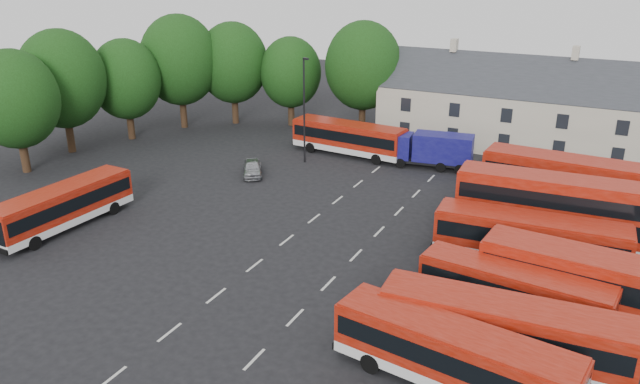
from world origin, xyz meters
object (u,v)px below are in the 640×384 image
Objects in this scene: bus_west at (63,204)px; lamppost at (304,108)px; silver_car at (252,168)px; box_truck at (433,149)px; bus_row_a at (453,353)px; bus_dd_south at (548,206)px.

lamppost reaches higher than bus_west.
box_truck is at bearing 1.18° from silver_car.
lamppost is at bearing -168.85° from box_truck.
lamppost is (2.34, 5.14, 4.37)m from silver_car.
bus_dd_south is (1.53, 16.85, 0.85)m from bus_row_a.
bus_west is at bearing -143.46° from silver_car.
lamppost is at bearing -18.82° from bus_west.
bus_row_a is at bearing -98.19° from bus_dd_south.
box_truck is 15.82m from silver_car.
box_truck is 11.84m from lamppost.
bus_dd_south is at bearing -65.15° from bus_west.
bus_dd_south reaches higher than bus_west.
box_truck is at bearing 116.94° from bus_row_a.
bus_dd_south is 1.10× the size of bus_west.
silver_car is 7.14m from lamppost.
box_truck is 1.88× the size of silver_car.
bus_dd_south is at bearing 93.21° from bus_row_a.
bus_dd_south is at bearing -54.17° from box_truck.
lamppost is at bearing 137.60° from bus_row_a.
bus_west is 21.95m from lamppost.
silver_car is at bearing -114.48° from lamppost.
bus_row_a is 30.18m from box_truck.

